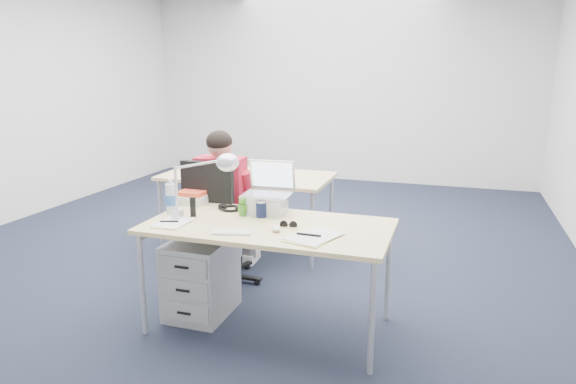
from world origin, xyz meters
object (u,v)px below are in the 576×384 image
Objects in this scene: desk_near at (268,231)px; sunglasses at (289,225)px; dark_laptop at (215,168)px; can_koozie at (261,209)px; book_stack at (192,197)px; desk_lamp at (196,185)px; office_chair at (221,248)px; drawer_pedestal_near at (201,277)px; wireless_keyboard at (232,232)px; far_cup at (263,169)px; drawer_pedestal_far at (208,215)px; bear_figurine at (242,206)px; computer_mouse at (276,229)px; cordless_phone at (193,207)px; headphones at (231,208)px; silver_laptop at (267,188)px; desk_far at (247,179)px; water_bottle at (171,196)px; seated_person at (228,204)px.

sunglasses reaches higher than desk_near.
sunglasses is 0.40× the size of dark_laptop.
book_stack is (-0.63, 0.18, -0.01)m from can_koozie.
office_chair is at bearing 91.37° from desk_lamp.
drawer_pedestal_near is at bearing 176.10° from desk_near.
far_cup reaches higher than wireless_keyboard.
drawer_pedestal_far is at bearing 129.56° from can_koozie.
sunglasses is (0.38, -0.14, -0.05)m from bear_figurine.
computer_mouse is 0.62m from desk_lamp.
desk_near is at bearing -3.90° from drawer_pedestal_near.
computer_mouse is 0.80× the size of sunglasses.
far_cup reaches higher than sunglasses.
drawer_pedestal_near is at bearing 165.80° from sunglasses.
cordless_phone is 1.53m from far_cup.
can_koozie is (0.28, -0.11, 0.04)m from headphones.
headphones is 0.19m from bear_figurine.
headphones is at bearing 177.85° from silver_laptop.
desk_lamp reaches higher than book_stack.
drawer_pedestal_far is 1.13× the size of desk_lamp.
cordless_phone is (0.20, -1.43, 0.11)m from desk_far.
desk_far is at bearing 76.50° from dark_laptop.
water_bottle reaches higher than desk_near.
seated_person reaches higher than desk_near.
water_bottle is 0.84× the size of dark_laptop.
bear_figurine is 1.51× the size of far_cup.
seated_person is at bearing 114.99° from bear_figurine.
silver_laptop is 1.68× the size of book_stack.
can_koozie is at bearing -63.52° from desk_far.
headphones is at bearing -65.73° from seated_person.
desk_near is 0.45m from headphones.
drawer_pedestal_far is at bearing 105.59° from computer_mouse.
wireless_keyboard is at bearing -151.78° from sunglasses.
bear_figurine reaches higher than drawer_pedestal_far.
computer_mouse is 0.60m from headphones.
seated_person reaches higher than headphones.
cordless_phone reaches higher than desk_near.
water_bottle is (-0.84, 0.16, 0.10)m from computer_mouse.
headphones is 1.70× the size of can_koozie.
desk_near is 6.65× the size of water_bottle.
drawer_pedestal_far is at bearing 118.13° from bear_figurine.
desk_far is 0.61m from drawer_pedestal_far.
drawer_pedestal_far is 1.35m from book_stack.
headphones is 0.36m from book_stack.
water_bottle reaches higher than computer_mouse.
water_bottle is at bearing 145.51° from computer_mouse.
desk_near is at bearing 165.27° from sunglasses.
headphones reaches higher than drawer_pedestal_near.
bear_figurine is (0.41, -0.63, 0.17)m from seated_person.
office_chair is 0.62m from headphones.
drawer_pedestal_far is 6.00× the size of computer_mouse.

